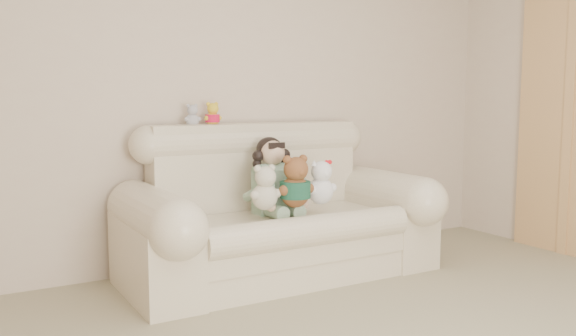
{
  "coord_description": "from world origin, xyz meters",
  "views": [
    {
      "loc": [
        -1.96,
        -1.49,
        1.21
      ],
      "look_at": [
        0.01,
        1.9,
        0.75
      ],
      "focal_mm": 37.57,
      "sensor_mm": 36.0,
      "label": 1
    }
  ],
  "objects_px": {
    "seated_child": "(272,175)",
    "cream_teddy": "(265,183)",
    "sofa": "(281,201)",
    "brown_teddy": "(295,176)",
    "white_cat": "(321,178)"
  },
  "relations": [
    {
      "from": "seated_child",
      "to": "white_cat",
      "type": "relative_size",
      "value": 1.51
    },
    {
      "from": "sofa",
      "to": "white_cat",
      "type": "relative_size",
      "value": 5.96
    },
    {
      "from": "brown_teddy",
      "to": "cream_teddy",
      "type": "xyz_separation_m",
      "value": [
        -0.21,
        0.02,
        -0.03
      ]
    },
    {
      "from": "seated_child",
      "to": "brown_teddy",
      "type": "height_order",
      "value": "seated_child"
    },
    {
      "from": "sofa",
      "to": "brown_teddy",
      "type": "bearing_deg",
      "value": -84.13
    },
    {
      "from": "sofa",
      "to": "seated_child",
      "type": "bearing_deg",
      "value": 104.41
    },
    {
      "from": "sofa",
      "to": "cream_teddy",
      "type": "bearing_deg",
      "value": -143.91
    },
    {
      "from": "brown_teddy",
      "to": "cream_teddy",
      "type": "height_order",
      "value": "brown_teddy"
    },
    {
      "from": "white_cat",
      "to": "sofa",
      "type": "bearing_deg",
      "value": 171.92
    },
    {
      "from": "seated_child",
      "to": "brown_teddy",
      "type": "bearing_deg",
      "value": -82.18
    },
    {
      "from": "brown_teddy",
      "to": "cream_teddy",
      "type": "bearing_deg",
      "value": -170.05
    },
    {
      "from": "sofa",
      "to": "seated_child",
      "type": "relative_size",
      "value": 3.94
    },
    {
      "from": "white_cat",
      "to": "cream_teddy",
      "type": "xyz_separation_m",
      "value": [
        -0.42,
        0.0,
        -0.01
      ]
    },
    {
      "from": "sofa",
      "to": "brown_teddy",
      "type": "height_order",
      "value": "sofa"
    },
    {
      "from": "seated_child",
      "to": "cream_teddy",
      "type": "relative_size",
      "value": 1.58
    }
  ]
}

